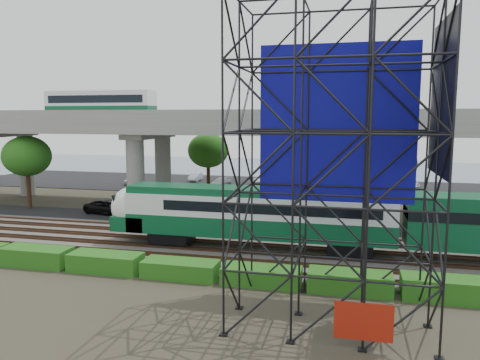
# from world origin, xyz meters

# --- Properties ---
(ground) EXTENTS (140.00, 140.00, 0.00)m
(ground) POSITION_xyz_m (0.00, 0.00, 0.00)
(ground) COLOR #474233
(ground) RESTS_ON ground
(ballast_bed) EXTENTS (90.00, 12.00, 0.20)m
(ballast_bed) POSITION_xyz_m (0.00, 2.00, 0.10)
(ballast_bed) COLOR slate
(ballast_bed) RESTS_ON ground
(service_road) EXTENTS (90.00, 5.00, 0.08)m
(service_road) POSITION_xyz_m (0.00, 10.50, 0.04)
(service_road) COLOR black
(service_road) RESTS_ON ground
(parking_lot) EXTENTS (90.00, 18.00, 0.08)m
(parking_lot) POSITION_xyz_m (0.00, 34.00, 0.04)
(parking_lot) COLOR black
(parking_lot) RESTS_ON ground
(harbor_water) EXTENTS (140.00, 40.00, 0.03)m
(harbor_water) POSITION_xyz_m (0.00, 56.00, 0.01)
(harbor_water) COLOR #465773
(harbor_water) RESTS_ON ground
(rail_tracks) EXTENTS (90.00, 9.52, 0.16)m
(rail_tracks) POSITION_xyz_m (0.00, 2.00, 0.28)
(rail_tracks) COLOR #472D1E
(rail_tracks) RESTS_ON ballast_bed
(commuter_train) EXTENTS (29.30, 3.06, 4.30)m
(commuter_train) POSITION_xyz_m (6.59, 2.00, 2.88)
(commuter_train) COLOR black
(commuter_train) RESTS_ON rail_tracks
(overpass) EXTENTS (80.00, 12.00, 12.40)m
(overpass) POSITION_xyz_m (-1.14, 16.00, 8.21)
(overpass) COLOR #9E9B93
(overpass) RESTS_ON ground
(scaffold_tower) EXTENTS (9.36, 6.36, 15.00)m
(scaffold_tower) POSITION_xyz_m (10.07, -7.98, 7.47)
(scaffold_tower) COLOR black
(scaffold_tower) RESTS_ON ground
(hedge_strip) EXTENTS (34.60, 1.80, 1.20)m
(hedge_strip) POSITION_xyz_m (1.01, -4.30, 0.56)
(hedge_strip) COLOR #1B5814
(hedge_strip) RESTS_ON ground
(trees) EXTENTS (40.94, 16.94, 7.69)m
(trees) POSITION_xyz_m (-4.67, 16.17, 5.57)
(trees) COLOR #382314
(trees) RESTS_ON ground
(suv) EXTENTS (5.29, 3.18, 1.37)m
(suv) POSITION_xyz_m (-12.47, 11.33, 0.77)
(suv) COLOR black
(suv) RESTS_ON service_road
(parked_cars) EXTENTS (40.44, 9.43, 1.31)m
(parked_cars) POSITION_xyz_m (1.02, 33.45, 0.68)
(parked_cars) COLOR white
(parked_cars) RESTS_ON parking_lot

